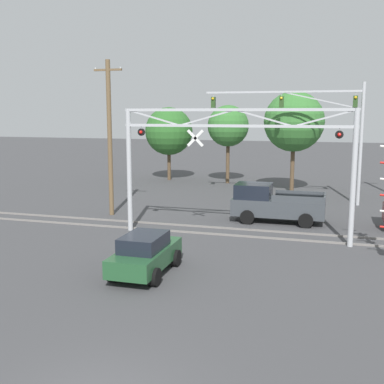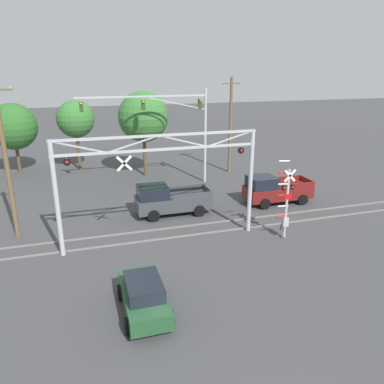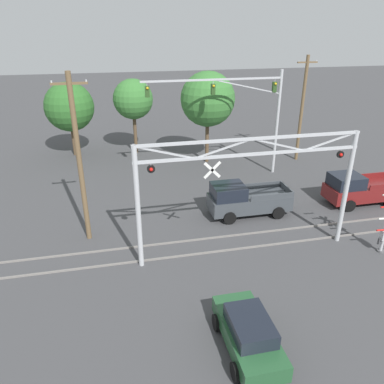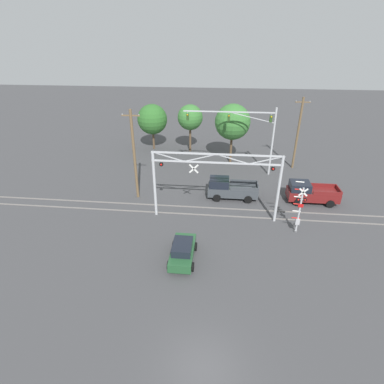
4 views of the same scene
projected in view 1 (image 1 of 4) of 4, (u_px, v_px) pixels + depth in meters
rail_track_near at (234, 235)px, 24.78m from camera, size 80.00×0.08×0.10m
rail_track_far at (239, 229)px, 26.13m from camera, size 80.00×0.08×0.10m
crossing_gantry at (234, 153)px, 23.81m from camera, size 11.60×0.29×6.51m
traffic_signal_span at (323, 121)px, 32.92m from camera, size 10.91×0.39×8.33m
pickup_truck_lead at (273, 204)px, 27.92m from camera, size 5.26×2.29×2.21m
sedan_waiting at (145, 253)px, 18.90m from camera, size 1.97×4.07×1.63m
utility_pole_left at (110, 137)px, 29.27m from camera, size 1.80×0.28×9.42m
background_tree_beyond_span at (228, 126)px, 42.71m from camera, size 3.67×3.67×6.97m
background_tree_far_left_verge at (294, 122)px, 37.13m from camera, size 4.66×4.66×7.95m
background_tree_far_right_verge at (169, 131)px, 44.87m from camera, size 4.45×4.45×6.81m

